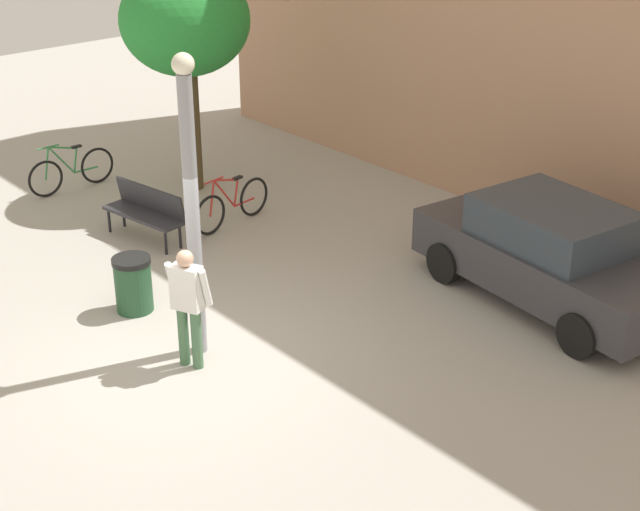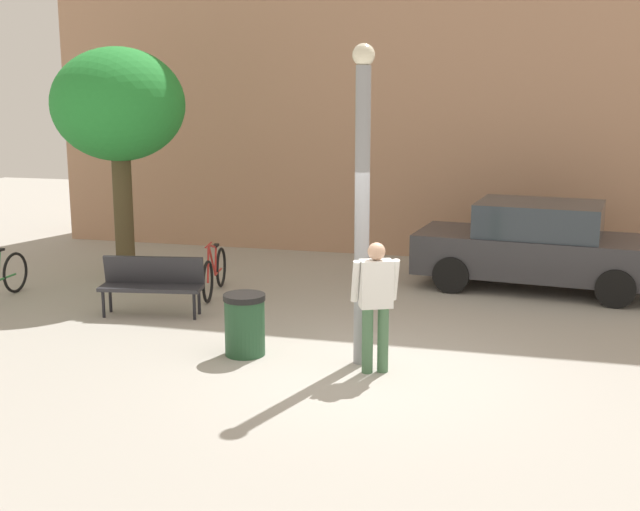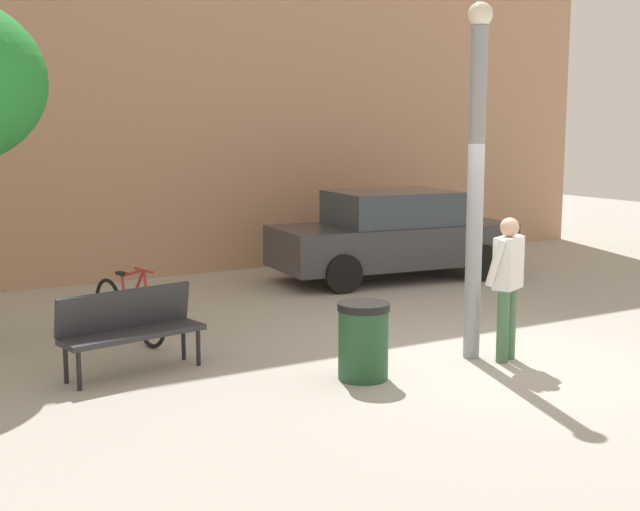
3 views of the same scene
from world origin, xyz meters
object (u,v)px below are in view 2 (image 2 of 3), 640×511
person_by_lamppost (376,298)px  parked_car_charcoal (538,246)px  bicycle_red (215,273)px  lamppost (362,197)px  trash_bin (245,324)px  plaza_tree (118,107)px  park_bench (152,281)px

person_by_lamppost → parked_car_charcoal: person_by_lamppost is taller
person_by_lamppost → bicycle_red: size_ratio=0.93×
bicycle_red → lamppost: bearing=-42.1°
lamppost → trash_bin: (-1.57, -0.07, -1.76)m
bicycle_red → parked_car_charcoal: parked_car_charcoal is taller
lamppost → plaza_tree: bearing=146.6°
bicycle_red → trash_bin: bicycle_red is taller
lamppost → parked_car_charcoal: lamppost is taller
person_by_lamppost → park_bench: (-3.90, 1.74, -0.42)m
person_by_lamppost → bicycle_red: bearing=137.2°
lamppost → trash_bin: size_ratio=4.86×
plaza_tree → bicycle_red: (1.95, -0.52, -2.78)m
lamppost → plaza_tree: size_ratio=0.96×
bicycle_red → parked_car_charcoal: size_ratio=0.41×
person_by_lamppost → parked_car_charcoal: size_ratio=0.38×
plaza_tree → person_by_lamppost: bearing=-34.5°
park_bench → plaza_tree: plaza_tree is taller
bicycle_red → trash_bin: 3.36m
park_bench → plaza_tree: size_ratio=0.39×
bicycle_red → parked_car_charcoal: 5.68m
park_bench → parked_car_charcoal: (5.83, 3.25, 0.23)m
person_by_lamppost → trash_bin: bearing=172.6°
person_by_lamppost → plaza_tree: plaza_tree is taller
person_by_lamppost → lamppost: bearing=129.0°
lamppost → bicycle_red: (-3.18, 2.87, -1.80)m
plaza_tree → trash_bin: bearing=-44.2°
lamppost → park_bench: size_ratio=2.45×
park_bench → bicycle_red: 1.52m
park_bench → plaza_tree: bearing=127.2°
person_by_lamppost → plaza_tree: bearing=145.5°
plaza_tree → trash_bin: (3.56, -3.46, -2.74)m
person_by_lamppost → plaza_tree: (-5.38, 3.70, 2.20)m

